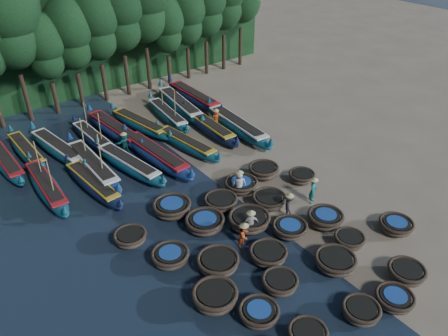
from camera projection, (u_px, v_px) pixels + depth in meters
ground at (243, 203)px, 27.45m from camera, size 120.00×120.00×0.00m
foliage_wall at (82, 38)px, 40.42m from camera, size 40.00×3.00×10.00m
coracle_1 at (308, 334)px, 18.91m from camera, size 2.07×2.07×0.63m
coracle_2 at (361, 311)px, 19.92m from camera, size 1.93×1.93×0.68m
coracle_3 at (394, 299)px, 20.55m from camera, size 2.29×2.29×0.63m
coracle_4 at (406, 272)px, 21.90m from camera, size 1.93×1.93×0.72m
coracle_5 at (259, 313)px, 19.87m from camera, size 1.91×1.91×0.64m
coracle_6 at (280, 282)px, 21.36m from camera, size 1.85×1.85×0.69m
coracle_7 at (335, 261)px, 22.53m from camera, size 2.48×2.48×0.76m
coracle_8 at (349, 240)px, 23.97m from camera, size 1.91×1.91×0.69m
coracle_9 at (396, 225)px, 25.02m from camera, size 1.99×1.99×0.67m
coracle_10 at (215, 297)px, 20.50m from camera, size 2.50×2.50×0.85m
coracle_11 at (218, 262)px, 22.50m from camera, size 2.24×2.24×0.73m
coracle_12 at (268, 254)px, 23.04m from camera, size 2.05×2.05×0.68m
coracle_13 at (290, 228)px, 24.78m from camera, size 2.08×2.08×0.69m
coracle_14 at (325, 218)px, 25.40m from camera, size 2.15×2.15×0.82m
coracle_15 at (170, 256)px, 22.87m from camera, size 2.49×2.49×0.71m
coracle_16 at (205, 222)px, 25.13m from camera, size 2.76×2.76×0.78m
coracle_17 at (249, 220)px, 25.26m from camera, size 2.72×2.72×0.83m
coracle_18 at (269, 200)px, 26.99m from camera, size 2.52×2.52×0.75m
coracle_19 at (302, 176)px, 29.25m from camera, size 1.80×1.80×0.69m
coracle_20 at (130, 237)px, 24.16m from camera, size 2.24×2.24×0.68m
coracle_21 at (172, 207)px, 26.31m from camera, size 2.47×2.47×0.80m
coracle_22 at (221, 202)px, 26.89m from camera, size 2.26×2.26×0.71m
coracle_23 at (241, 185)px, 28.40m from camera, size 2.23×2.23×0.73m
coracle_24 at (264, 171)px, 29.74m from camera, size 2.13×2.13×0.81m
long_boat_1 at (47, 186)px, 28.03m from camera, size 1.64×7.87×3.34m
long_boat_2 at (93, 184)px, 28.35m from camera, size 1.89×7.39×1.31m
long_boat_3 at (93, 166)px, 30.03m from camera, size 1.59×8.73×3.71m
long_boat_4 at (129, 164)px, 30.32m from camera, size 2.62×7.88×1.40m
long_boat_5 at (156, 155)px, 31.25m from camera, size 2.12×8.77×1.55m
long_boat_6 at (186, 143)px, 32.83m from camera, size 2.24×7.39×1.31m
long_boat_7 at (209, 127)px, 35.08m from camera, size 1.81×8.08×1.42m
long_boat_8 at (237, 126)px, 35.03m from camera, size 2.21×8.98×1.59m
long_boat_9 at (6, 162)px, 30.61m from camera, size 1.50×7.60×1.34m
long_boat_10 at (26, 151)px, 31.93m from camera, size 1.46×7.32×1.29m
long_boat_11 at (58, 148)px, 32.12m from camera, size 2.56×8.13×1.45m
long_boat_12 at (94, 138)px, 33.57m from camera, size 1.54×7.26×3.09m
long_boat_13 at (114, 129)px, 34.64m from camera, size 2.11×8.48×1.50m
long_boat_14 at (140, 124)px, 35.52m from camera, size 2.66×7.74×1.38m
long_boat_15 at (168, 115)px, 37.01m from camera, size 2.15×7.60×3.25m
long_boat_16 at (180, 105)px, 38.44m from camera, size 2.73×8.96×1.59m
long_boat_17 at (194, 97)px, 39.94m from camera, size 1.62×8.82×1.55m
fisherman_0 at (239, 183)px, 27.62m from camera, size 1.05×0.98×2.00m
fisherman_1 at (313, 190)px, 26.99m from camera, size 0.76×0.66×1.95m
fisherman_2 at (244, 234)px, 23.72m from camera, size 0.86×0.75×1.69m
fisherman_3 at (289, 205)px, 25.89m from camera, size 1.08×1.16×1.77m
fisherman_4 at (251, 222)px, 24.51m from camera, size 1.00×0.69×1.78m
fisherman_5 at (125, 142)px, 32.30m from camera, size 1.48×0.52×1.78m
fisherman_6 at (216, 117)px, 35.87m from camera, size 0.83×0.65×1.69m
tree_4 at (5, 16)px, 32.61m from camera, size 5.34×5.34×12.58m
tree_5 at (44, 46)px, 35.25m from camera, size 3.68×3.68×8.68m
tree_6 at (70, 33)px, 36.07m from camera, size 4.09×4.09×9.65m
tree_7 at (95, 20)px, 36.89m from camera, size 4.51×4.51×10.63m
tree_8 at (119, 8)px, 37.71m from camera, size 4.92×4.92×11.60m
tree_10 at (166, 23)px, 41.17m from camera, size 3.68×3.68×8.68m
tree_11 at (186, 12)px, 41.99m from camera, size 4.09×4.09×9.65m
tree_12 at (205, 2)px, 42.81m from camera, size 4.51×4.51×10.63m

